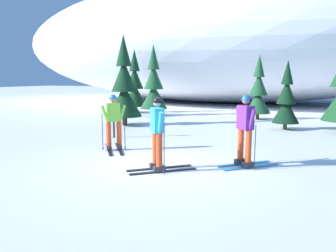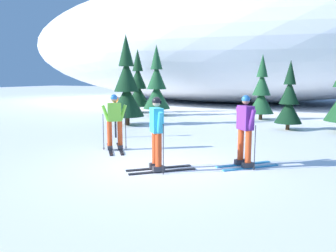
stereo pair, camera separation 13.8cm
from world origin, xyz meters
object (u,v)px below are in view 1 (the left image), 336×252
Objects in this scene: skier_purple_jacket at (245,129)px; pine_tree_center_right at (286,101)px; trail_marker_post at (114,114)px; skier_cyan_jacket at (158,133)px; skier_lime_jacket at (114,122)px; pine_tree_left at (154,86)px; pine_tree_far_left at (135,86)px; pine_tree_center at (258,93)px; pine_tree_center_left at (124,88)px.

pine_tree_center_right is (0.45, 6.61, 0.28)m from skier_purple_jacket.
skier_cyan_jacket is at bearing -44.48° from trail_marker_post.
skier_cyan_jacket is at bearing -34.42° from skier_lime_jacket.
pine_tree_far_left is at bearing 150.93° from pine_tree_left.
skier_lime_jacket is at bearing -71.39° from pine_tree_left.
trail_marker_post is (-5.61, -4.54, -0.34)m from pine_tree_center_right.
pine_tree_left is at bearing 127.49° from skier_purple_jacket.
trail_marker_post is (-3.34, 3.28, -0.03)m from skier_cyan_jacket.
pine_tree_center reaches higher than pine_tree_center_right.
pine_tree_center_right is at bearing 13.03° from pine_tree_center_left.
skier_cyan_jacket is 2.18m from skier_purple_jacket.
skier_purple_jacket is at bearing -83.19° from pine_tree_center.
pine_tree_far_left reaches higher than skier_purple_jacket.
pine_tree_center is at bearing 61.94° from trail_marker_post.
pine_tree_center is (5.32, 4.59, -0.31)m from pine_tree_center_left.
pine_tree_center is at bearing 5.32° from pine_tree_left.
pine_tree_center_left is at bearing 142.20° from skier_purple_jacket.
skier_lime_jacket is at bearing -125.14° from pine_tree_center_right.
trail_marker_post is (-1.16, 1.79, 0.00)m from skier_lime_jacket.
pine_tree_far_left reaches higher than skier_lime_jacket.
skier_purple_jacket is at bearing 33.59° from skier_cyan_jacket.
pine_tree_center_left is 1.22× the size of pine_tree_center.
trail_marker_post is (1.31, -2.94, -0.85)m from pine_tree_center_left.
pine_tree_center_left is 7.12m from pine_tree_center_right.
pine_tree_far_left is 0.97× the size of pine_tree_left.
pine_tree_left is at bearing -29.07° from pine_tree_far_left.
skier_lime_jacket is 2.65m from skier_cyan_jacket.
skier_lime_jacket is 1.09× the size of trail_marker_post.
skier_lime_jacket is 0.58× the size of pine_tree_center_right.
skier_cyan_jacket is 13.25m from pine_tree_far_left.
pine_tree_left is (-2.95, 8.77, 0.81)m from skier_lime_jacket.
pine_tree_far_left is at bearing 176.52° from pine_tree_center.
pine_tree_left is 4.07m from pine_tree_center_left.
pine_tree_left is (-5.14, 10.26, 0.78)m from skier_cyan_jacket.
trail_marker_post is (-4.01, -7.52, -0.53)m from pine_tree_center.
skier_cyan_jacket is (2.18, -1.50, 0.04)m from skier_lime_jacket.
pine_tree_center_left reaches higher than skier_lime_jacket.
pine_tree_center_right is (4.45, 6.32, 0.34)m from skier_lime_jacket.
pine_tree_center reaches higher than skier_purple_jacket.
skier_purple_jacket is 0.43× the size of pine_tree_center_left.
pine_tree_left is at bearing 104.40° from trail_marker_post.
pine_tree_center is at bearing -3.48° from pine_tree_far_left.
skier_lime_jacket is 10.89m from pine_tree_far_left.
trail_marker_post is at bearing -118.06° from pine_tree_center.
pine_tree_center_left is 2.65× the size of trail_marker_post.
skier_lime_jacket is 7.74m from pine_tree_center_right.
pine_tree_left is 2.59× the size of trail_marker_post.
skier_lime_jacket is 0.42× the size of pine_tree_left.
pine_tree_left reaches higher than skier_cyan_jacket.
pine_tree_far_left reaches higher than pine_tree_center_right.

